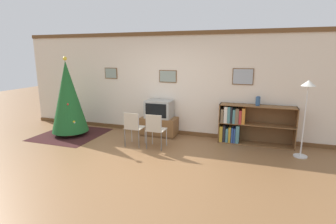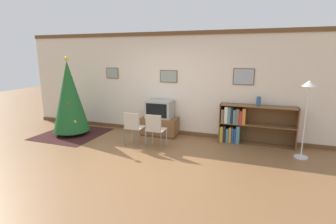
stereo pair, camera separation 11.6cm
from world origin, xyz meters
name	(u,v)px [view 1 (the left image)]	position (x,y,z in m)	size (l,w,h in m)	color
ground_plane	(136,164)	(0.00, 0.00, 0.00)	(24.00, 24.00, 0.00)	brown
wall_back	(171,84)	(0.00, 2.22, 1.35)	(8.95, 0.11, 2.70)	silver
area_rug	(71,134)	(-2.50, 1.18, 0.00)	(1.62, 1.68, 0.01)	#381919
christmas_tree	(68,97)	(-2.50, 1.18, 1.03)	(0.94, 0.94, 2.06)	maroon
tv_console	(159,126)	(-0.22, 1.91, 0.25)	(0.94, 0.50, 0.49)	brown
television	(159,109)	(-0.22, 1.90, 0.72)	(0.69, 0.49, 0.46)	#9E9E99
folding_chair_left	(133,127)	(-0.49, 0.92, 0.47)	(0.40, 0.40, 0.82)	#BCB29E
folding_chair_right	(155,129)	(0.06, 0.92, 0.47)	(0.40, 0.40, 0.82)	#BCB29E
bookshelf	(242,124)	(1.91, 1.98, 0.48)	(1.74, 0.36, 0.95)	brown
vase	(258,101)	(2.23, 2.00, 1.06)	(0.10, 0.10, 0.22)	#335684
standing_lamp	(307,99)	(3.16, 1.45, 1.25)	(0.28, 0.28, 1.63)	silver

